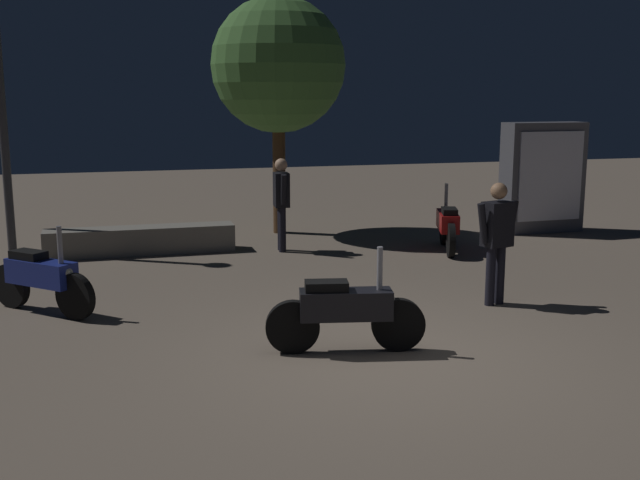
# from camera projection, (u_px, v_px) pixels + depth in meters

# --- Properties ---
(ground_plane) EXTENTS (40.00, 40.00, 0.00)m
(ground_plane) POSITION_uv_depth(u_px,v_px,m) (386.00, 358.00, 7.78)
(ground_plane) COLOR #756656
(motorcycle_black_foreground) EXTENTS (1.65, 0.48, 1.11)m
(motorcycle_black_foreground) POSITION_uv_depth(u_px,v_px,m) (345.00, 311.00, 7.90)
(motorcycle_black_foreground) COLOR black
(motorcycle_black_foreground) RESTS_ON ground_plane
(motorcycle_red_parked_left) EXTENTS (0.62, 1.61, 1.11)m
(motorcycle_red_parked_left) POSITION_uv_depth(u_px,v_px,m) (448.00, 225.00, 13.01)
(motorcycle_red_parked_left) COLOR black
(motorcycle_red_parked_left) RESTS_ON ground_plane
(motorcycle_blue_parked_right) EXTENTS (1.26, 1.23, 1.11)m
(motorcycle_blue_parked_right) POSITION_uv_depth(u_px,v_px,m) (41.00, 278.00, 9.30)
(motorcycle_blue_parked_right) COLOR black
(motorcycle_blue_parked_right) RESTS_ON ground_plane
(person_rider_beside) EXTENTS (0.66, 0.32, 1.56)m
(person_rider_beside) POSITION_uv_depth(u_px,v_px,m) (497.00, 233.00, 9.60)
(person_rider_beside) COLOR black
(person_rider_beside) RESTS_ON ground_plane
(person_bystander_far) EXTENTS (0.27, 0.66, 1.58)m
(person_bystander_far) POSITION_uv_depth(u_px,v_px,m) (281.00, 197.00, 12.88)
(person_bystander_far) COLOR black
(person_bystander_far) RESTS_ON ground_plane
(streetlamp_near) EXTENTS (0.36, 0.36, 4.42)m
(streetlamp_near) POSITION_uv_depth(u_px,v_px,m) (0.00, 80.00, 12.33)
(streetlamp_near) COLOR #38383D
(streetlamp_near) RESTS_ON ground_plane
(tree_left_bg) EXTENTS (2.50, 2.50, 4.41)m
(tree_left_bg) POSITION_uv_depth(u_px,v_px,m) (278.00, 66.00, 14.19)
(tree_left_bg) COLOR #4C331E
(tree_left_bg) RESTS_ON ground_plane
(kiosk_billboard) EXTENTS (1.61, 0.58, 2.10)m
(kiosk_billboard) POSITION_uv_depth(u_px,v_px,m) (543.00, 177.00, 14.70)
(kiosk_billboard) COLOR #595960
(kiosk_billboard) RESTS_ON ground_plane
(planter_wall_low) EXTENTS (3.10, 0.50, 0.45)m
(planter_wall_low) POSITION_uv_depth(u_px,v_px,m) (141.00, 240.00, 12.81)
(planter_wall_low) COLOR gray
(planter_wall_low) RESTS_ON ground_plane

